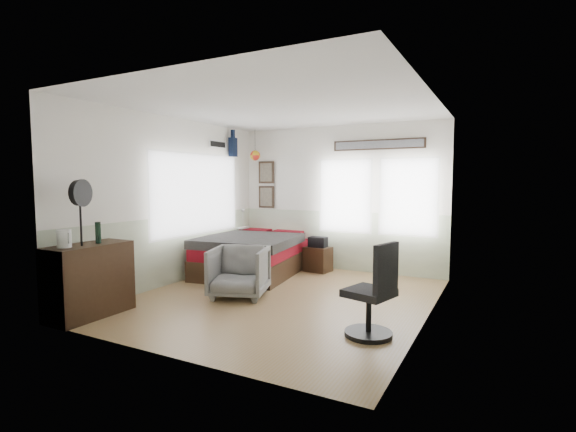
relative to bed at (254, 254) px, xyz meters
The scene contains 12 objects.
ground_plane 1.78m from the bed, 44.86° to the right, with size 4.00×4.50×0.01m, color #9D7743.
room_shell 2.02m from the bed, 42.00° to the right, with size 4.02×4.52×2.71m.
wall_decor 1.91m from the bed, 79.31° to the left, with size 3.55×1.32×1.44m.
bed is the anchor object (origin of this frame).
dresser 3.06m from the bed, 99.40° to the right, with size 0.48×1.00×0.90m, color #342115.
armchair 1.58m from the bed, 65.43° to the right, with size 0.78×0.80×0.73m, color gray.
nightstand 1.19m from the bed, 33.59° to the left, with size 0.45×0.36×0.45m, color #342115.
task_chair 3.52m from the bed, 36.39° to the right, with size 0.56×0.56×1.03m.
kettle 3.41m from the bed, 98.94° to the right, with size 0.18×0.16×0.21m.
bottle 3.02m from the bed, 98.78° to the right, with size 0.07×0.07×0.27m, color black.
stand_fan 3.38m from the bed, 97.98° to the right, with size 0.16×0.32×0.80m.
black_bag 1.20m from the bed, 33.59° to the left, with size 0.32×0.21×0.19m, color black.
Camera 1 is at (2.80, -5.13, 1.68)m, focal length 26.00 mm.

